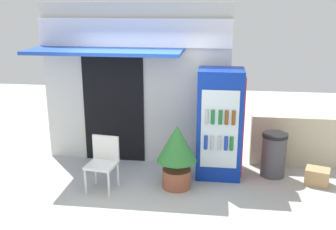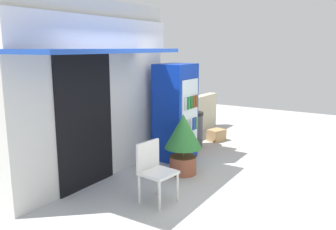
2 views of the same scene
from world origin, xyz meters
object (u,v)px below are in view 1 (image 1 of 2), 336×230
at_px(drink_cooler, 220,124).
at_px(potted_plant_near_shop, 177,151).
at_px(cardboard_box, 317,176).
at_px(trash_bin, 274,155).
at_px(plastic_chair, 103,159).

height_order(drink_cooler, potted_plant_near_shop, drink_cooler).
distance_m(drink_cooler, cardboard_box, 1.87).
bearing_deg(trash_bin, plastic_chair, -163.20).
height_order(plastic_chair, cardboard_box, plastic_chair).
bearing_deg(potted_plant_near_shop, cardboard_box, 9.88).
relative_size(plastic_chair, cardboard_box, 2.30).
relative_size(drink_cooler, potted_plant_near_shop, 1.77).
xyz_separation_m(plastic_chair, trash_bin, (2.84, 0.86, -0.12)).
bearing_deg(drink_cooler, plastic_chair, -158.24).
xyz_separation_m(drink_cooler, plastic_chair, (-1.88, -0.75, -0.44)).
xyz_separation_m(drink_cooler, cardboard_box, (1.67, -0.15, -0.82)).
xyz_separation_m(potted_plant_near_shop, cardboard_box, (2.36, 0.41, -0.51)).
distance_m(potted_plant_near_shop, trash_bin, 1.80).
relative_size(plastic_chair, potted_plant_near_shop, 0.82).
relative_size(drink_cooler, trash_bin, 2.43).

